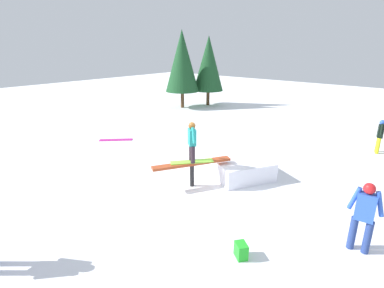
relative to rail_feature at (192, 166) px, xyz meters
The scene contains 10 objects.
ground_plane 0.70m from the rail_feature, ahead, with size 60.00×60.00×0.00m, color white.
rail_feature is the anchor object (origin of this frame).
snow_kicker_ramp 1.85m from the rail_feature, 151.30° to the left, with size 1.80×1.50×0.62m, color white.
main_rider_on_rail 0.76m from the rail_feature, ahead, with size 1.23×1.05×1.29m.
bystander_black 8.36m from the rail_feature, 152.45° to the left, with size 0.60×0.27×1.41m.
bystander_blue 4.85m from the rail_feature, 89.63° to the left, with size 0.27×0.70×1.63m.
loose_snowboard_magenta 6.10m from the rail_feature, 102.63° to the right, with size 1.54×0.28×0.02m, color #CC1E93.
backpack_on_snow 3.61m from the rail_feature, 57.60° to the left, with size 0.30×0.22×0.34m, color green.
pine_tree_near 12.92m from the rail_feature, 136.28° to the right, with size 2.34×2.34×5.32m.
pine_tree_far 13.84m from the rail_feature, 144.39° to the right, with size 2.18×2.18×4.96m.
Camera 1 is at (6.62, 5.68, 4.32)m, focal length 28.00 mm.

